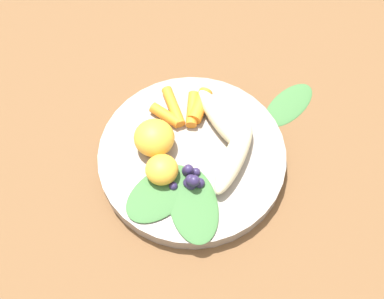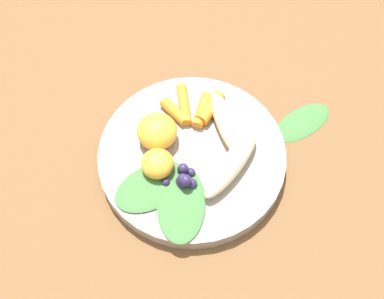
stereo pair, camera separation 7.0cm
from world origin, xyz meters
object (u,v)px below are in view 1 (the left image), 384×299
banana_peeled_left (223,121)px  banana_peeled_right (234,158)px  bowl (192,157)px  kale_leaf_stray (289,104)px  orange_segment_near (162,170)px

banana_peeled_left → banana_peeled_right: size_ratio=1.00×
bowl → banana_peeled_right: banana_peeled_right is taller
banana_peeled_left → kale_leaf_stray: banana_peeled_left is taller
banana_peeled_right → orange_segment_near: orange_segment_near is taller
bowl → banana_peeled_right: size_ratio=2.23×
bowl → orange_segment_near: (0.05, -0.01, 0.03)m
orange_segment_near → kale_leaf_stray: bearing=168.2°
orange_segment_near → kale_leaf_stray: orange_segment_near is taller
banana_peeled_right → kale_leaf_stray: size_ratio=1.19×
banana_peeled_left → kale_leaf_stray: bearing=-94.1°
bowl → kale_leaf_stray: bearing=166.6°
orange_segment_near → banana_peeled_left: bearing=176.0°
banana_peeled_right → orange_segment_near: 0.09m
bowl → orange_segment_near: size_ratio=5.90×
banana_peeled_left → orange_segment_near: size_ratio=2.64×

